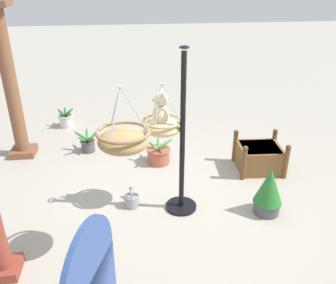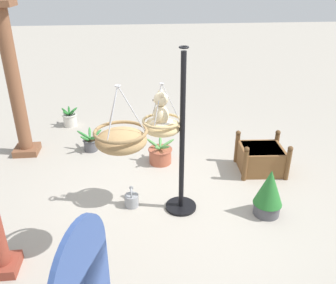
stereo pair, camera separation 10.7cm
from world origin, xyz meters
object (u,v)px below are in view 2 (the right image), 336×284
object	(u,v)px
teddy_bear	(160,111)
potted_plant_flowering_red	(90,143)
display_pole_central	(182,166)
hanging_basket_left_high	(121,139)
greenhouse_pillar_right	(15,86)
potted_plant_small_succulent	(269,193)
hanging_basket_with_teddy	(162,126)
potted_plant_fern_front	(160,154)
potted_plant_bushy_green	(70,118)
watering_can	(132,199)
wooden_planter_box	(261,158)

from	to	relation	value
teddy_bear	potted_plant_flowering_red	world-z (taller)	teddy_bear
display_pole_central	hanging_basket_left_high	distance (m)	1.38
greenhouse_pillar_right	potted_plant_small_succulent	world-z (taller)	greenhouse_pillar_right
hanging_basket_with_teddy	teddy_bear	size ratio (longest dim) A/B	1.47
greenhouse_pillar_right	potted_plant_flowering_red	xyz separation A→B (m)	(-0.02, -1.18, -1.13)
potted_plant_flowering_red	potted_plant_fern_front	bearing A→B (deg)	-115.56
hanging_basket_with_teddy	potted_plant_bushy_green	bearing A→B (deg)	29.73
potted_plant_fern_front	potted_plant_flowering_red	world-z (taller)	potted_plant_fern_front
potted_plant_bushy_green	potted_plant_small_succulent	size ratio (longest dim) A/B	0.59
hanging_basket_left_high	potted_plant_fern_front	xyz separation A→B (m)	(2.18, -0.58, -1.34)
teddy_bear	greenhouse_pillar_right	size ratio (longest dim) A/B	0.18
hanging_basket_left_high	potted_plant_small_succulent	bearing A→B (deg)	-74.11
potted_plant_small_succulent	potted_plant_fern_front	bearing A→B (deg)	39.61
display_pole_central	greenhouse_pillar_right	distance (m)	3.37
potted_plant_flowering_red	potted_plant_bushy_green	bearing A→B (deg)	23.84
potted_plant_small_succulent	hanging_basket_with_teddy	bearing A→B (deg)	73.64
potted_plant_fern_front	potted_plant_bushy_green	distance (m)	2.63
hanging_basket_with_teddy	potted_plant_bushy_green	size ratio (longest dim) A/B	1.71
potted_plant_flowering_red	potted_plant_bushy_green	size ratio (longest dim) A/B	1.26
hanging_basket_with_teddy	teddy_bear	world-z (taller)	hanging_basket_with_teddy
greenhouse_pillar_right	potted_plant_bushy_green	bearing A→B (deg)	-26.35
display_pole_central	watering_can	size ratio (longest dim) A/B	6.54
display_pole_central	wooden_planter_box	bearing A→B (deg)	-58.19
wooden_planter_box	potted_plant_flowering_red	xyz separation A→B (m)	(1.05, 2.95, -0.08)
greenhouse_pillar_right	potted_plant_small_succulent	distance (m)	4.54
wooden_planter_box	potted_plant_small_succulent	bearing A→B (deg)	164.88
hanging_basket_with_teddy	wooden_planter_box	bearing A→B (deg)	-65.99
potted_plant_fern_front	hanging_basket_with_teddy	bearing A→B (deg)	176.80
hanging_basket_left_high	potted_plant_small_succulent	size ratio (longest dim) A/B	1.00
display_pole_central	potted_plant_bushy_green	xyz separation A→B (m)	(3.25, 2.02, -0.53)
hanging_basket_left_high	potted_plant_bushy_green	xyz separation A→B (m)	(4.07, 1.26, -1.34)
hanging_basket_left_high	wooden_planter_box	bearing A→B (deg)	-52.26
teddy_bear	hanging_basket_left_high	distance (m)	1.08
hanging_basket_left_high	watering_can	xyz separation A→B (m)	(0.95, -0.06, -1.41)
hanging_basket_with_teddy	potted_plant_flowering_red	xyz separation A→B (m)	(1.83, 1.21, -1.07)
potted_plant_fern_front	potted_plant_bushy_green	size ratio (longest dim) A/B	1.27
display_pole_central	potted_plant_small_succulent	xyz separation A→B (m)	(-0.27, -1.17, -0.34)
display_pole_central	greenhouse_pillar_right	world-z (taller)	greenhouse_pillar_right
hanging_basket_left_high	teddy_bear	bearing A→B (deg)	-26.66
teddy_bear	potted_plant_flowering_red	size ratio (longest dim) A/B	0.92
teddy_bear	greenhouse_pillar_right	bearing A→B (deg)	52.03
display_pole_central	hanging_basket_with_teddy	size ratio (longest dim) A/B	3.25
wooden_planter_box	potted_plant_flowering_red	size ratio (longest dim) A/B	1.58
watering_can	hanging_basket_with_teddy	bearing A→B (deg)	-87.39
hanging_basket_with_teddy	potted_plant_fern_front	xyz separation A→B (m)	(1.22, -0.07, -1.06)
potted_plant_bushy_green	watering_can	size ratio (longest dim) A/B	1.18
potted_plant_fern_front	watering_can	world-z (taller)	potted_plant_fern_front
greenhouse_pillar_right	wooden_planter_box	bearing A→B (deg)	-104.54
teddy_bear	watering_can	xyz separation A→B (m)	(-0.02, 0.43, -1.34)
display_pole_central	potted_plant_flowering_red	world-z (taller)	display_pole_central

